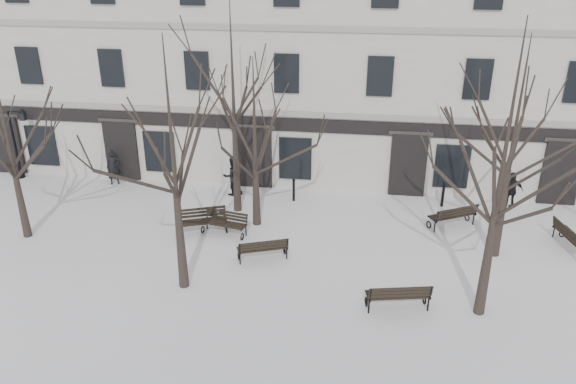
% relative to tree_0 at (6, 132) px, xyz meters
% --- Properties ---
extents(ground, '(100.00, 100.00, 0.00)m').
position_rel_tree_0_xyz_m(ground, '(11.39, -1.78, -4.28)').
color(ground, white).
rests_on(ground, ground).
extents(building, '(40.40, 10.20, 11.40)m').
position_rel_tree_0_xyz_m(building, '(11.40, 11.18, 1.24)').
color(building, beige).
rests_on(building, ground).
extents(tree_0, '(4.79, 4.79, 6.84)m').
position_rel_tree_0_xyz_m(tree_0, '(0.00, 0.00, 0.00)').
color(tree_0, black).
rests_on(tree_0, ground).
extents(tree_1, '(5.79, 5.79, 8.27)m').
position_rel_tree_0_xyz_m(tree_1, '(7.20, -2.52, 0.89)').
color(tree_1, black).
rests_on(tree_1, ground).
extents(tree_2, '(6.24, 6.24, 8.91)m').
position_rel_tree_0_xyz_m(tree_2, '(16.74, -2.64, 1.30)').
color(tree_2, black).
rests_on(tree_2, ground).
extents(tree_4, '(6.09, 6.09, 8.70)m').
position_rel_tree_0_xyz_m(tree_4, '(7.65, 3.49, 1.17)').
color(tree_4, black).
rests_on(tree_4, ground).
extents(tree_5, '(4.76, 4.76, 6.81)m').
position_rel_tree_0_xyz_m(tree_5, '(8.72, 2.32, -0.02)').
color(tree_5, black).
rests_on(tree_5, ground).
extents(tree_6, '(5.59, 5.59, 7.99)m').
position_rel_tree_0_xyz_m(tree_6, '(17.89, 1.12, 0.72)').
color(tree_6, black).
rests_on(tree_6, ground).
extents(bench_0, '(2.06, 1.37, 0.99)m').
position_rel_tree_0_xyz_m(bench_0, '(6.72, 1.29, -3.74)').
color(bench_0, black).
rests_on(bench_0, ground).
extents(bench_1, '(1.90, 1.26, 0.91)m').
position_rel_tree_0_xyz_m(bench_1, '(9.50, -0.49, -3.78)').
color(bench_1, black).
rests_on(bench_1, ground).
extents(bench_2, '(2.06, 1.11, 0.99)m').
position_rel_tree_0_xyz_m(bench_2, '(14.23, -2.85, -3.74)').
color(bench_2, black).
rests_on(bench_2, ground).
extents(bench_3, '(1.90, 1.01, 0.91)m').
position_rel_tree_0_xyz_m(bench_3, '(7.64, 1.30, -3.78)').
color(bench_3, black).
rests_on(bench_3, ground).
extents(bench_4, '(2.04, 1.57, 0.99)m').
position_rel_tree_0_xyz_m(bench_4, '(16.61, 3.17, -3.74)').
color(bench_4, black).
rests_on(bench_4, ground).
extents(bench_5, '(1.05, 1.96, 0.94)m').
position_rel_tree_0_xyz_m(bench_5, '(20.73, 2.01, -3.76)').
color(bench_5, black).
rests_on(bench_5, ground).
extents(lamp_post, '(1.10, 0.41, 3.51)m').
position_rel_tree_0_xyz_m(lamp_post, '(-3.48, 5.56, -2.25)').
color(lamp_post, black).
rests_on(lamp_post, ground).
extents(bollard_a, '(0.13, 0.13, 1.05)m').
position_rel_tree_0_xyz_m(bollard_a, '(9.91, 4.78, -3.71)').
color(bollard_a, black).
rests_on(bollard_a, ground).
extents(bollard_b, '(0.15, 0.15, 1.14)m').
position_rel_tree_0_xyz_m(bollard_b, '(16.41, 5.15, -3.67)').
color(bollard_b, black).
rests_on(bollard_b, ground).
extents(pedestrian_a, '(0.74, 0.64, 1.71)m').
position_rel_tree_0_xyz_m(pedestrian_a, '(1.18, 5.50, -4.28)').
color(pedestrian_a, black).
rests_on(pedestrian_a, ground).
extents(pedestrian_b, '(1.12, 1.05, 1.82)m').
position_rel_tree_0_xyz_m(pedestrian_b, '(7.07, 5.09, -4.28)').
color(pedestrian_b, black).
rests_on(pedestrian_b, ground).
extents(pedestrian_c, '(1.01, 0.47, 1.68)m').
position_rel_tree_0_xyz_m(pedestrian_c, '(19.27, 5.35, -4.28)').
color(pedestrian_c, black).
rests_on(pedestrian_c, ground).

